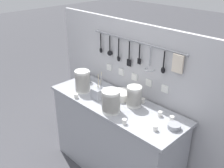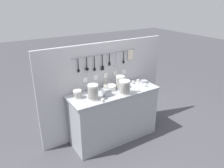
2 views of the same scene
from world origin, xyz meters
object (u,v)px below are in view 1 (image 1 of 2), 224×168
object	(u,v)px
bowl_stack_tall_left	(82,81)
bowl_stack_short_front	(85,77)
steel_mixing_bowl	(174,126)
cup_by_caddy	(172,119)
bowl_stack_nested_right	(111,101)
cup_edge_near	(124,122)
cup_back_left	(160,114)
cup_front_left	(76,96)
cup_back_right	(96,88)
plate_stack	(122,95)
cup_centre	(143,101)
bowl_stack_wide_centre	(134,96)
cutlery_caddy	(98,93)
cup_mid_row	(155,128)

from	to	relation	value
bowl_stack_tall_left	bowl_stack_short_front	bearing A→B (deg)	135.35
steel_mixing_bowl	cup_by_caddy	size ratio (longest dim) A/B	2.41
bowl_stack_nested_right	bowl_stack_tall_left	world-z (taller)	bowl_stack_tall_left
bowl_stack_tall_left	cup_edge_near	bearing A→B (deg)	-10.11
steel_mixing_bowl	cup_back_left	distance (m)	0.21
cup_front_left	cup_back_right	world-z (taller)	same
bowl_stack_nested_right	cup_back_right	world-z (taller)	bowl_stack_nested_right
cup_front_left	plate_stack	bearing A→B (deg)	45.48
cup_centre	cup_edge_near	distance (m)	0.41
cup_back_right	cup_back_left	distance (m)	0.78
cup_back_left	cup_centre	bearing A→B (deg)	163.51
cup_front_left	steel_mixing_bowl	bearing A→B (deg)	14.69
bowl_stack_nested_right	cup_back_right	bearing A→B (deg)	155.87
bowl_stack_nested_right	steel_mixing_bowl	world-z (taller)	bowl_stack_nested_right
cup_centre	cup_back_left	world-z (taller)	same
cup_edge_near	cup_by_caddy	size ratio (longest dim) A/B	1.00
bowl_stack_wide_centre	cup_back_right	xyz separation A→B (m)	(-0.50, -0.04, -0.08)
cup_back_right	cup_back_left	world-z (taller)	same
bowl_stack_short_front	cutlery_caddy	distance (m)	0.44
bowl_stack_nested_right	cup_edge_near	xyz separation A→B (m)	(0.22, -0.06, -0.08)
bowl_stack_tall_left	cup_edge_near	xyz separation A→B (m)	(0.73, -0.13, -0.09)
bowl_stack_nested_right	bowl_stack_tall_left	distance (m)	0.51
cutlery_caddy	cup_front_left	distance (m)	0.23
cup_edge_near	cup_by_caddy	world-z (taller)	same
bowl_stack_tall_left	cup_mid_row	size ratio (longest dim) A/B	5.08
bowl_stack_tall_left	cup_mid_row	xyz separation A→B (m)	(0.97, -0.02, -0.09)
bowl_stack_tall_left	cup_back_left	world-z (taller)	bowl_stack_tall_left
bowl_stack_wide_centre	cup_centre	world-z (taller)	bowl_stack_wide_centre
cup_mid_row	cup_back_left	size ratio (longest dim) A/B	1.00
bowl_stack_tall_left	cutlery_caddy	size ratio (longest dim) A/B	0.85
cutlery_caddy	steel_mixing_bowl	bearing A→B (deg)	7.03
bowl_stack_short_front	plate_stack	bearing A→B (deg)	1.31
cup_mid_row	cup_centre	bearing A→B (deg)	142.36
steel_mixing_bowl	bowl_stack_nested_right	bearing A→B (deg)	-161.41
bowl_stack_nested_right	cup_front_left	distance (m)	0.44
cup_centre	cup_mid_row	distance (m)	0.46
cup_centre	cup_front_left	size ratio (longest dim) A/B	1.00
bowl_stack_tall_left	cup_back_left	distance (m)	0.89
cup_mid_row	cup_by_caddy	bearing A→B (deg)	86.42
steel_mixing_bowl	cup_mid_row	distance (m)	0.16
bowl_stack_tall_left	plate_stack	xyz separation A→B (m)	(0.39, 0.18, -0.08)
cup_mid_row	steel_mixing_bowl	bearing A→B (deg)	55.16
bowl_stack_nested_right	cup_by_caddy	bearing A→B (deg)	29.42
bowl_stack_wide_centre	cup_by_caddy	distance (m)	0.41
plate_stack	cup_centre	bearing A→B (deg)	21.22
bowl_stack_tall_left	cup_back_right	distance (m)	0.17
steel_mixing_bowl	cup_centre	xyz separation A→B (m)	(-0.46, 0.15, 0.00)
cup_mid_row	cup_front_left	xyz separation A→B (m)	(-0.89, -0.13, 0.00)
bowl_stack_tall_left	plate_stack	size ratio (longest dim) A/B	1.17
bowl_stack_wide_centre	bowl_stack_tall_left	world-z (taller)	bowl_stack_tall_left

